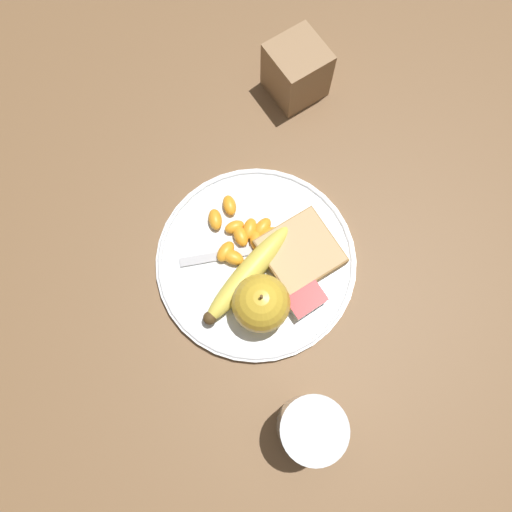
{
  "coord_description": "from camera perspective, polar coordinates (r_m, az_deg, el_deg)",
  "views": [
    {
      "loc": [
        0.1,
        0.15,
        0.67
      ],
      "look_at": [
        0.0,
        0.0,
        0.03
      ],
      "focal_mm": 35.0,
      "sensor_mm": 36.0,
      "label": 1
    }
  ],
  "objects": [
    {
      "name": "apple",
      "position": [
        0.63,
        0.58,
        -5.44
      ],
      "size": [
        0.07,
        0.07,
        0.08
      ],
      "color": "gold",
      "rests_on": "plate"
    },
    {
      "name": "fork",
      "position": [
        0.68,
        -0.43,
        0.64
      ],
      "size": [
        0.16,
        0.08,
        0.0
      ],
      "rotation": [
        0.0,
        0.0,
        9.02
      ],
      "color": "#B2B2B7",
      "rests_on": "plate"
    },
    {
      "name": "banana",
      "position": [
        0.66,
        -0.91,
        -2.02
      ],
      "size": [
        0.17,
        0.08,
        0.03
      ],
      "color": "#E0CC4C",
      "rests_on": "plate"
    },
    {
      "name": "juice_glass",
      "position": [
        0.62,
        6.15,
        -18.93
      ],
      "size": [
        0.08,
        0.08,
        0.1
      ],
      "color": "silver",
      "rests_on": "ground_plane"
    },
    {
      "name": "bread_slice",
      "position": [
        0.67,
        5.07,
        0.44
      ],
      "size": [
        0.1,
        0.09,
        0.02
      ],
      "color": "olive",
      "rests_on": "plate"
    },
    {
      "name": "orange_segment_8",
      "position": [
        0.69,
        -4.68,
        4.19
      ],
      "size": [
        0.03,
        0.04,
        0.02
      ],
      "color": "orange",
      "rests_on": "plate"
    },
    {
      "name": "orange_segment_9",
      "position": [
        0.68,
        -0.7,
        3.14
      ],
      "size": [
        0.03,
        0.03,
        0.02
      ],
      "color": "orange",
      "rests_on": "plate"
    },
    {
      "name": "orange_segment_6",
      "position": [
        0.68,
        0.76,
        3.3
      ],
      "size": [
        0.04,
        0.03,
        0.02
      ],
      "color": "orange",
      "rests_on": "plate"
    },
    {
      "name": "jam_packet",
      "position": [
        0.66,
        5.55,
        -4.83
      ],
      "size": [
        0.05,
        0.04,
        0.02
      ],
      "color": "white",
      "rests_on": "plate"
    },
    {
      "name": "plate",
      "position": [
        0.68,
        0.0,
        -0.56
      ],
      "size": [
        0.27,
        0.27,
        0.01
      ],
      "color": "silver",
      "rests_on": "ground_plane"
    },
    {
      "name": "orange_segment_2",
      "position": [
        0.67,
        -2.7,
        -0.14
      ],
      "size": [
        0.03,
        0.04,
        0.02
      ],
      "color": "orange",
      "rests_on": "plate"
    },
    {
      "name": "ground_plane",
      "position": [
        0.69,
        0.0,
        -0.73
      ],
      "size": [
        3.0,
        3.0,
        0.0
      ],
      "primitive_type": "plane",
      "color": "brown"
    },
    {
      "name": "orange_segment_0",
      "position": [
        0.7,
        -3.04,
        5.81
      ],
      "size": [
        0.03,
        0.03,
        0.02
      ],
      "color": "orange",
      "rests_on": "plate"
    },
    {
      "name": "orange_segment_7",
      "position": [
        0.68,
        1.56,
        2.43
      ],
      "size": [
        0.04,
        0.03,
        0.02
      ],
      "color": "orange",
      "rests_on": "plate"
    },
    {
      "name": "orange_segment_4",
      "position": [
        0.68,
        -1.6,
        2.41
      ],
      "size": [
        0.02,
        0.03,
        0.02
      ],
      "color": "orange",
      "rests_on": "plate"
    },
    {
      "name": "condiment_caddy",
      "position": [
        0.78,
        4.64,
        20.33
      ],
      "size": [
        0.08,
        0.08,
        0.09
      ],
      "color": "#93704C",
      "rests_on": "ground_plane"
    },
    {
      "name": "orange_segment_1",
      "position": [
        0.68,
        0.1,
        1.68
      ],
      "size": [
        0.03,
        0.04,
        0.02
      ],
      "color": "orange",
      "rests_on": "plate"
    },
    {
      "name": "orange_segment_3",
      "position": [
        0.67,
        -3.5,
        0.51
      ],
      "size": [
        0.04,
        0.03,
        0.02
      ],
      "color": "orange",
      "rests_on": "plate"
    },
    {
      "name": "orange_segment_5",
      "position": [
        0.69,
        -2.57,
        3.29
      ],
      "size": [
        0.03,
        0.02,
        0.02
      ],
      "color": "orange",
      "rests_on": "plate"
    }
  ]
}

